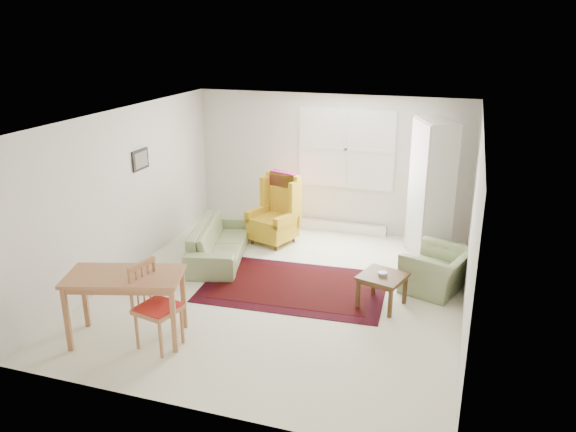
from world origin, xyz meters
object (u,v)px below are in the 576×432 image
(stool, at_px, (278,229))
(armchair, at_px, (437,266))
(coffee_table, at_px, (382,290))
(cabinet, at_px, (431,191))
(desk, at_px, (127,307))
(sofa, at_px, (220,235))
(desk_chair, at_px, (158,307))
(wingback_chair, at_px, (273,210))

(stool, bearing_deg, armchair, -21.34)
(coffee_table, height_order, cabinet, cabinet)
(desk, bearing_deg, sofa, 90.01)
(coffee_table, bearing_deg, sofa, 162.82)
(sofa, height_order, desk, desk)
(stool, bearing_deg, sofa, -125.68)
(armchair, relative_size, coffee_table, 1.66)
(desk, bearing_deg, coffee_table, 32.73)
(cabinet, relative_size, desk_chair, 2.17)
(desk_chair, bearing_deg, cabinet, -24.32)
(cabinet, bearing_deg, armchair, -101.15)
(cabinet, relative_size, desk, 1.67)
(armchair, distance_m, cabinet, 1.45)
(sofa, bearing_deg, coffee_table, -120.95)
(cabinet, bearing_deg, sofa, 176.24)
(desk, bearing_deg, wingback_chair, 80.24)
(armchair, bearing_deg, sofa, -73.57)
(cabinet, bearing_deg, wingback_chair, 161.98)
(armchair, height_order, cabinet, cabinet)
(wingback_chair, bearing_deg, desk_chair, -74.31)
(cabinet, bearing_deg, desk_chair, -148.65)
(coffee_table, relative_size, stool, 1.21)
(stool, xyz_separation_m, desk_chair, (-0.24, -3.64, 0.29))
(armchair, xyz_separation_m, coffee_table, (-0.67, -0.73, -0.13))
(wingback_chair, height_order, coffee_table, wingback_chair)
(coffee_table, height_order, desk_chair, desk_chair)
(armchair, relative_size, wingback_chair, 0.76)
(armchair, xyz_separation_m, stool, (-2.77, 1.08, -0.13))
(sofa, height_order, desk_chair, desk_chair)
(armchair, bearing_deg, desk_chair, -31.12)
(sofa, bearing_deg, cabinet, -85.40)
(sofa, relative_size, wingback_chair, 1.60)
(wingback_chair, distance_m, coffee_table, 2.82)
(desk, bearing_deg, stool, 79.27)
(desk, bearing_deg, desk_chair, -4.15)
(sofa, relative_size, cabinet, 0.86)
(coffee_table, xyz_separation_m, stool, (-2.10, 1.82, 0.00))
(desk, xyz_separation_m, desk_chair, (0.44, -0.03, 0.09))
(sofa, xyz_separation_m, wingback_chair, (0.61, 0.88, 0.22))
(wingback_chair, relative_size, desk_chair, 1.17)
(coffee_table, relative_size, desk, 0.42)
(armchair, bearing_deg, stool, -92.74)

